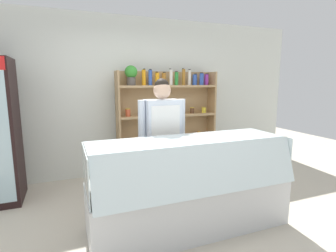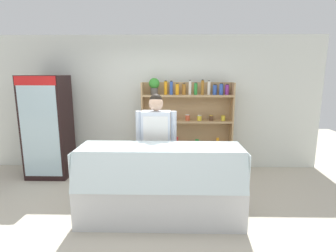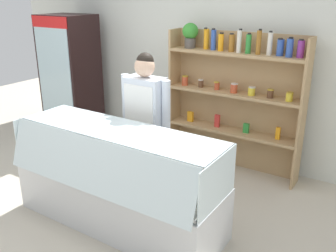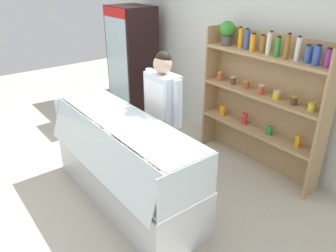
# 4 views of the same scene
# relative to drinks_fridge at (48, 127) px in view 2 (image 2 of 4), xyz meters

# --- Properties ---
(ground_plane) EXTENTS (12.00, 12.00, 0.00)m
(ground_plane) POSITION_rel_drinks_fridge_xyz_m (1.97, -1.45, -0.96)
(ground_plane) COLOR beige
(back_wall) EXTENTS (6.80, 0.10, 2.70)m
(back_wall) POSITION_rel_drinks_fridge_xyz_m (1.97, 0.58, 0.39)
(back_wall) COLOR silver
(back_wall) RESTS_ON ground
(drinks_fridge) EXTENTS (0.76, 0.64, 1.92)m
(drinks_fridge) POSITION_rel_drinks_fridge_xyz_m (0.00, 0.00, 0.00)
(drinks_fridge) COLOR black
(drinks_fridge) RESTS_ON ground
(shelving_unit) EXTENTS (1.76, 0.29, 1.87)m
(shelving_unit) POSITION_rel_drinks_fridge_xyz_m (2.61, 0.29, 0.08)
(shelving_unit) COLOR tan
(shelving_unit) RESTS_ON ground
(deli_display_case) EXTENTS (2.18, 0.78, 1.01)m
(deli_display_case) POSITION_rel_drinks_fridge_xyz_m (2.21, -1.52, -0.65)
(deli_display_case) COLOR silver
(deli_display_case) RESTS_ON ground
(shop_clerk) EXTENTS (0.62, 0.25, 1.66)m
(shop_clerk) POSITION_rel_drinks_fridge_xyz_m (2.12, -0.91, 0.02)
(shop_clerk) COLOR #383D51
(shop_clerk) RESTS_ON ground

